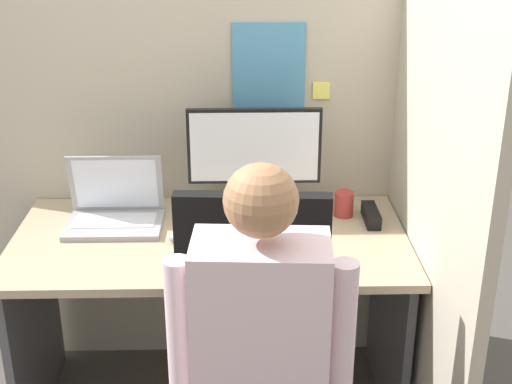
% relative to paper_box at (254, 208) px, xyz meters
% --- Properties ---
extents(cubicle_panel_back, '(1.92, 0.05, 1.67)m').
position_rel_paper_box_xyz_m(cubicle_panel_back, '(-0.16, 0.19, 0.07)').
color(cubicle_panel_back, '#B7AD99').
rests_on(cubicle_panel_back, ground).
extents(cubicle_panel_right, '(0.04, 1.37, 1.67)m').
position_rel_paper_box_xyz_m(cubicle_panel_right, '(0.57, -0.27, 0.07)').
color(cubicle_panel_right, '#B7AD99').
rests_on(cubicle_panel_right, ground).
extents(desk, '(1.42, 0.72, 0.74)m').
position_rel_paper_box_xyz_m(desk, '(-0.16, -0.20, -0.21)').
color(desk, tan).
rests_on(desk, ground).
extents(paper_box, '(0.30, 0.21, 0.05)m').
position_rel_paper_box_xyz_m(paper_box, '(0.00, 0.00, 0.00)').
color(paper_box, white).
rests_on(paper_box, desk).
extents(monitor, '(0.50, 0.20, 0.37)m').
position_rel_paper_box_xyz_m(monitor, '(0.00, 0.00, 0.22)').
color(monitor, black).
rests_on(monitor, paper_box).
extents(laptop, '(0.35, 0.24, 0.25)m').
position_rel_paper_box_xyz_m(laptop, '(-0.52, -0.08, 0.02)').
color(laptop, '#99999E').
rests_on(laptop, desk).
extents(mouse, '(0.07, 0.05, 0.04)m').
position_rel_paper_box_xyz_m(mouse, '(-0.27, -0.24, -0.01)').
color(mouse, gray).
rests_on(mouse, desk).
extents(stapler, '(0.05, 0.17, 0.05)m').
position_rel_paper_box_xyz_m(stapler, '(0.44, -0.08, -0.00)').
color(stapler, black).
rests_on(stapler, desk).
extents(carrot_toy, '(0.05, 0.15, 0.05)m').
position_rel_paper_box_xyz_m(carrot_toy, '(-0.22, -0.37, -0.00)').
color(carrot_toy, orange).
rests_on(carrot_toy, desk).
extents(person, '(0.48, 0.47, 1.31)m').
position_rel_paper_box_xyz_m(person, '(-0.00, -1.04, -0.01)').
color(person, black).
rests_on(person, ground).
extents(coffee_mug, '(0.07, 0.07, 0.10)m').
position_rel_paper_box_xyz_m(coffee_mug, '(0.34, -0.02, 0.02)').
color(coffee_mug, '#A3332D').
rests_on(coffee_mug, desk).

